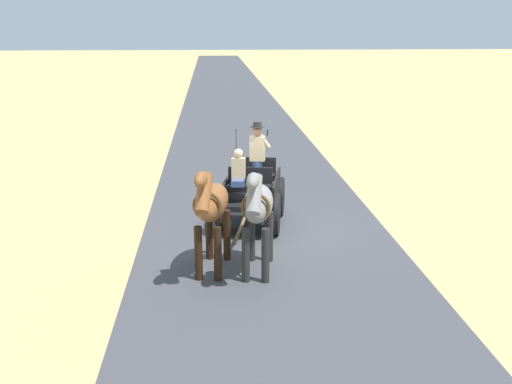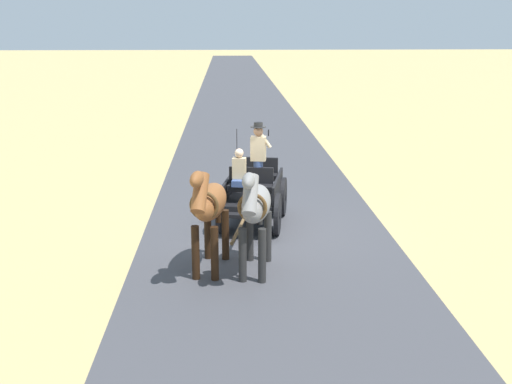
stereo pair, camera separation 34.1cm
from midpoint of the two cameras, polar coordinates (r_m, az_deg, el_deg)
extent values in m
plane|color=tan|center=(14.92, 0.12, -3.25)|extent=(200.00, 200.00, 0.00)
cube|color=#424247|center=(14.92, 0.12, -3.24)|extent=(5.65, 160.00, 0.01)
cube|color=black|center=(15.08, -0.97, -0.44)|extent=(1.56, 2.37, 0.12)
cube|color=black|center=(14.95, 1.19, 0.54)|extent=(0.42, 2.07, 0.44)
cube|color=black|center=(15.08, -3.13, 0.65)|extent=(0.42, 2.07, 0.44)
cube|color=black|center=(13.95, -1.57, -2.16)|extent=(1.11, 0.42, 0.08)
cube|color=black|center=(16.28, -0.47, 0.08)|extent=(0.74, 0.32, 0.06)
cube|color=black|center=(14.40, -1.27, 0.38)|extent=(1.07, 0.53, 0.14)
cube|color=black|center=(14.52, -1.18, 1.40)|extent=(1.02, 0.26, 0.44)
cube|color=black|center=(15.46, -0.76, 1.41)|extent=(1.07, 0.53, 0.14)
cube|color=black|center=(15.58, -0.69, 2.35)|extent=(1.02, 0.26, 0.44)
cylinder|color=black|center=(14.33, 1.24, -2.02)|extent=(0.27, 0.96, 0.96)
cylinder|color=black|center=(14.33, 1.24, -2.02)|extent=(0.15, 0.23, 0.21)
cylinder|color=black|center=(14.49, -3.89, -1.86)|extent=(0.27, 0.96, 0.96)
cylinder|color=black|center=(14.49, -3.89, -1.86)|extent=(0.15, 0.23, 0.21)
cylinder|color=black|center=(15.81, 1.70, -0.39)|extent=(0.27, 0.96, 0.96)
cylinder|color=black|center=(15.81, 1.70, -0.39)|extent=(0.15, 0.23, 0.21)
cylinder|color=black|center=(15.95, -2.96, -0.26)|extent=(0.27, 0.96, 0.96)
cylinder|color=black|center=(15.95, -2.96, -0.26)|extent=(0.15, 0.23, 0.21)
cylinder|color=brown|center=(13.01, -2.13, -3.22)|extent=(0.42, 1.98, 0.07)
cylinder|color=black|center=(14.28, -2.48, 3.13)|extent=(0.02, 0.02, 1.30)
cylinder|color=#384C7F|center=(14.62, -0.55, 1.13)|extent=(0.22, 0.22, 0.90)
cube|color=tan|center=(14.46, -0.56, 3.94)|extent=(0.37, 0.28, 0.56)
sphere|color=#9E7051|center=(14.39, -0.56, 5.50)|extent=(0.22, 0.22, 0.22)
cylinder|color=black|center=(14.37, -0.56, 5.90)|extent=(0.36, 0.36, 0.01)
cylinder|color=black|center=(14.36, -0.57, 6.09)|extent=(0.20, 0.20, 0.10)
cylinder|color=tan|center=(14.37, 0.14, 4.60)|extent=(0.27, 0.12, 0.32)
cube|color=black|center=(14.31, 0.37, 5.37)|extent=(0.03, 0.07, 0.14)
cube|color=#384C7F|center=(14.28, -2.33, 0.83)|extent=(0.33, 0.36, 0.14)
cube|color=tan|center=(14.33, -2.27, 2.15)|extent=(0.33, 0.25, 0.48)
sphere|color=beige|center=(14.25, -2.28, 3.52)|extent=(0.20, 0.20, 0.20)
ellipsoid|color=gray|center=(11.97, -0.62, -1.03)|extent=(0.80, 1.63, 0.64)
cylinder|color=#272726|center=(11.71, 0.02, -5.77)|extent=(0.15, 0.15, 1.05)
cylinder|color=#272726|center=(11.74, -1.76, -5.71)|extent=(0.15, 0.15, 1.05)
cylinder|color=#272726|center=(12.73, 0.45, -4.03)|extent=(0.15, 0.15, 1.05)
cylinder|color=#272726|center=(12.76, -1.18, -3.98)|extent=(0.15, 0.15, 1.05)
cylinder|color=gray|center=(11.05, -1.06, -0.25)|extent=(0.36, 0.68, 0.73)
ellipsoid|color=gray|center=(10.77, -1.19, 1.00)|extent=(0.30, 0.57, 0.28)
cube|color=#272726|center=(11.06, -1.05, -0.04)|extent=(0.14, 0.51, 0.56)
cylinder|color=#272726|center=(12.76, -0.28, -1.42)|extent=(0.11, 0.11, 0.70)
torus|color=brown|center=(11.43, -0.89, -1.40)|extent=(0.55, 0.16, 0.55)
ellipsoid|color=brown|center=(12.10, -4.75, -0.91)|extent=(0.84, 1.64, 0.64)
cylinder|color=black|center=(11.82, -4.30, -5.60)|extent=(0.15, 0.15, 1.05)
cylinder|color=black|center=(11.89, -6.03, -5.52)|extent=(0.15, 0.15, 1.05)
cylinder|color=black|center=(12.83, -3.40, -3.90)|extent=(0.15, 0.15, 1.05)
cylinder|color=black|center=(12.90, -5.00, -3.83)|extent=(0.15, 0.15, 1.05)
cylinder|color=brown|center=(11.20, -5.62, -0.12)|extent=(0.37, 0.68, 0.73)
ellipsoid|color=brown|center=(10.91, -5.89, 1.11)|extent=(0.31, 0.57, 0.28)
cube|color=black|center=(11.20, -5.60, 0.09)|extent=(0.15, 0.50, 0.56)
cylinder|color=black|center=(12.88, -4.09, -1.30)|extent=(0.11, 0.11, 0.70)
torus|color=brown|center=(11.56, -5.27, -1.27)|extent=(0.55, 0.17, 0.55)
camera|label=1|loc=(0.17, -90.71, -0.19)|focal=44.35mm
camera|label=2|loc=(0.17, 89.29, 0.19)|focal=44.35mm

